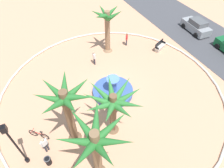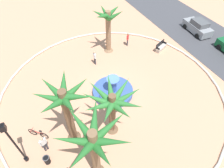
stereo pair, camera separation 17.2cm
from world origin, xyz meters
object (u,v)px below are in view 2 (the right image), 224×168
(palm_tree_by_curb, at_px, (112,104))
(person_pedestrian_stroll, at_px, (128,39))
(lamppost, at_px, (13,141))
(trash_bin, at_px, (47,160))
(bicycle_red_frame, at_px, (38,134))
(parked_car_leftmost, at_px, (198,27))
(person_cyclist_photo, at_px, (95,57))
(fountain, at_px, (113,91))
(palm_tree_near_fountain, at_px, (108,23))
(palm_tree_far_side, at_px, (65,105))
(palm_tree_mid_plaza, at_px, (94,144))
(person_cyclist_helmet, at_px, (44,143))
(bench_west, at_px, (161,47))

(palm_tree_by_curb, height_order, person_pedestrian_stroll, palm_tree_by_curb)
(lamppost, height_order, trash_bin, lamppost)
(bicycle_red_frame, bearing_deg, palm_tree_by_curb, 71.31)
(palm_tree_by_curb, distance_m, parked_car_leftmost, 18.19)
(person_cyclist_photo, bearing_deg, palm_tree_by_curb, -11.99)
(fountain, height_order, parked_car_leftmost, fountain)
(person_pedestrian_stroll, bearing_deg, palm_tree_near_fountain, -89.29)
(fountain, distance_m, palm_tree_near_fountain, 7.28)
(palm_tree_far_side, xyz_separation_m, trash_bin, (1.10, -2.23, -3.56))
(person_cyclist_photo, bearing_deg, palm_tree_mid_plaza, -20.44)
(fountain, xyz_separation_m, lamppost, (3.10, -8.07, 2.39))
(palm_tree_far_side, height_order, person_cyclist_helmet, palm_tree_far_side)
(palm_tree_near_fountain, bearing_deg, bench_west, 66.25)
(palm_tree_by_curb, relative_size, lamppost, 0.95)
(palm_tree_by_curb, distance_m, person_cyclist_helmet, 5.53)
(palm_tree_by_curb, bearing_deg, parked_car_leftmost, 117.90)
(bench_west, bearing_deg, palm_tree_far_side, -62.19)
(bicycle_red_frame, bearing_deg, fountain, 103.22)
(bench_west, distance_m, person_cyclist_helmet, 15.95)
(bench_west, bearing_deg, person_pedestrian_stroll, -128.95)
(palm_tree_near_fountain, distance_m, person_cyclist_photo, 3.73)
(bench_west, height_order, person_cyclist_photo, person_cyclist_photo)
(parked_car_leftmost, bearing_deg, person_cyclist_helmet, -69.22)
(bench_west, height_order, person_pedestrian_stroll, person_pedestrian_stroll)
(palm_tree_near_fountain, relative_size, palm_tree_mid_plaza, 0.94)
(palm_tree_mid_plaza, distance_m, bicycle_red_frame, 6.31)
(palm_tree_near_fountain, distance_m, bench_west, 6.75)
(palm_tree_near_fountain, distance_m, palm_tree_far_side, 11.29)
(parked_car_leftmost, bearing_deg, bench_west, -78.78)
(palm_tree_near_fountain, relative_size, bicycle_red_frame, 3.79)
(person_cyclist_photo, bearing_deg, parked_car_leftmost, 91.74)
(palm_tree_far_side, bearing_deg, person_cyclist_helmet, -86.21)
(person_cyclist_helmet, bearing_deg, bicycle_red_frame, -167.48)
(bicycle_red_frame, xyz_separation_m, person_cyclist_helmet, (1.30, 0.29, 0.55))
(palm_tree_far_side, xyz_separation_m, parked_car_leftmost, (-7.80, 18.81, -3.17))
(person_pedestrian_stroll, bearing_deg, bench_west, 51.05)
(palm_tree_mid_plaza, xyz_separation_m, person_cyclist_helmet, (-2.97, -2.79, -2.93))
(palm_tree_by_curb, bearing_deg, bench_west, 127.04)
(palm_tree_far_side, distance_m, person_pedestrian_stroll, 13.30)
(palm_tree_mid_plaza, xyz_separation_m, person_pedestrian_stroll, (-12.09, 8.65, -2.96))
(palm_tree_by_curb, xyz_separation_m, person_cyclist_photo, (-8.00, 1.70, -2.34))
(bench_west, height_order, bicycle_red_frame, bench_west)
(palm_tree_by_curb, distance_m, palm_tree_far_side, 3.04)
(palm_tree_mid_plaza, xyz_separation_m, bicycle_red_frame, (-4.27, -3.08, -3.47))
(palm_tree_by_curb, height_order, parked_car_leftmost, palm_tree_by_curb)
(palm_tree_mid_plaza, height_order, trash_bin, palm_tree_mid_plaza)
(bicycle_red_frame, relative_size, parked_car_leftmost, 0.32)
(lamppost, relative_size, person_pedestrian_stroll, 2.86)
(bench_west, xyz_separation_m, bicycle_red_frame, (5.36, -14.77, 0.04))
(palm_tree_near_fountain, xyz_separation_m, person_cyclist_photo, (1.58, -2.27, -2.50))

